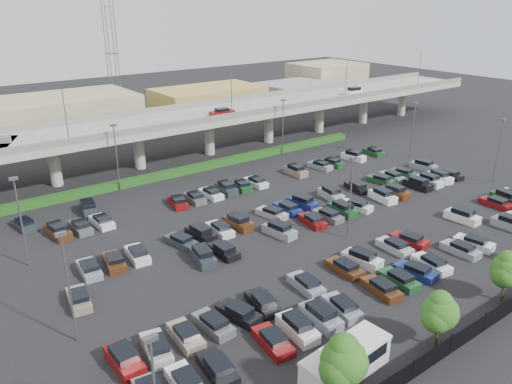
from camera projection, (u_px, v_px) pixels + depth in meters
ground at (304, 216)px, 66.97m from camera, size 280.00×280.00×0.00m
overpass at (184, 122)px, 88.26m from camera, size 150.00×13.00×15.80m
hedge at (207, 166)px, 85.47m from camera, size 66.00×1.60×1.10m
fence at (508, 308)px, 45.67m from camera, size 70.00×0.10×2.00m
tree_row at (501, 274)px, 46.24m from camera, size 65.07×3.66×5.94m
shuttle_bus at (346, 361)px, 38.25m from camera, size 8.15×3.33×2.56m
parked_cars at (316, 223)px, 63.42m from camera, size 63.08×41.66×1.67m
light_poles at (271, 175)px, 63.91m from camera, size 66.90×48.38×10.30m
distant_buildings at (170, 104)px, 118.72m from camera, size 138.00×24.00×9.00m
comm_tower at (112, 51)px, 118.87m from camera, size 2.40×2.40×30.00m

